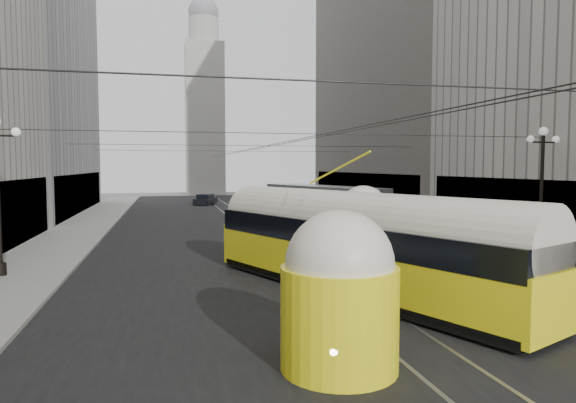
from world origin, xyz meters
TOP-DOWN VIEW (x-y plane):
  - road at (0.00, 32.50)m, footprint 20.00×85.00m
  - sidewalk_left at (-12.00, 36.00)m, footprint 4.00×72.00m
  - sidewalk_right at (12.00, 36.00)m, footprint 4.00×72.00m
  - rail_left at (-0.75, 32.50)m, footprint 0.12×85.00m
  - rail_right at (0.75, 32.50)m, footprint 0.12×85.00m
  - building_left_far at (-19.99, 48.00)m, footprint 12.60×28.60m
  - building_right_far at (20.00, 48.00)m, footprint 12.60×32.60m
  - distant_tower at (0.00, 80.00)m, footprint 6.00×6.00m
  - lamppost_right_mid at (12.60, 18.00)m, footprint 1.86×0.44m
  - catenary at (0.12, 31.49)m, footprint 25.00×72.00m
  - streetcar at (0.50, 12.57)m, footprint 8.25×15.44m
  - city_bus at (5.16, 31.75)m, footprint 6.36×12.54m
  - sedan_white_far at (2.06, 44.10)m, footprint 2.01×4.26m
  - sedan_dark_far at (-1.73, 55.91)m, footprint 3.08×4.30m
  - pedestrian_sidewalk_right at (11.75, 22.83)m, footprint 0.92×0.63m

SIDE VIEW (x-z plane):
  - road at x=0.00m, z-range -0.01..0.01m
  - rail_left at x=-0.75m, z-range -0.02..0.02m
  - rail_right at x=0.75m, z-range -0.02..0.02m
  - sidewalk_left at x=-12.00m, z-range 0.00..0.15m
  - sidewalk_right at x=12.00m, z-range 0.00..0.15m
  - sedan_dark_far at x=-1.73m, z-range -0.06..1.20m
  - sedan_white_far at x=2.06m, z-range -0.06..1.25m
  - pedestrian_sidewalk_right at x=11.75m, z-range 0.15..1.92m
  - city_bus at x=5.16m, z-range 0.15..3.22m
  - streetcar at x=0.50m, z-range -0.04..3.60m
  - lamppost_right_mid at x=12.60m, z-range 0.56..6.93m
  - catenary at x=0.12m, z-range 5.77..6.00m
  - building_left_far at x=-19.99m, z-range 0.01..28.61m
  - distant_tower at x=0.00m, z-range -0.71..30.65m
  - building_right_far at x=20.00m, z-range 0.01..32.61m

